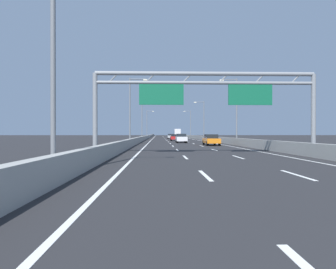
% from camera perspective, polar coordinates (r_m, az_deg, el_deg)
% --- Properties ---
extents(ground_plane, '(260.00, 260.00, 0.00)m').
position_cam_1_polar(ground_plane, '(99.59, 0.33, -0.65)').
color(ground_plane, '#262628').
extents(lane_dash_left_1, '(0.16, 3.00, 0.01)m').
position_cam_1_polar(lane_dash_left_1, '(12.26, 6.80, -7.41)').
color(lane_dash_left_1, white).
rests_on(lane_dash_left_1, ground_plane).
extents(lane_dash_left_2, '(0.16, 3.00, 0.01)m').
position_cam_1_polar(lane_dash_left_2, '(21.16, 3.16, -4.16)').
color(lane_dash_left_2, white).
rests_on(lane_dash_left_2, ground_plane).
extents(lane_dash_left_3, '(0.16, 3.00, 0.01)m').
position_cam_1_polar(lane_dash_left_3, '(30.11, 1.70, -2.83)').
color(lane_dash_left_3, white).
rests_on(lane_dash_left_3, ground_plane).
extents(lane_dash_left_4, '(0.16, 3.00, 0.01)m').
position_cam_1_polar(lane_dash_left_4, '(39.09, 0.90, -2.12)').
color(lane_dash_left_4, white).
rests_on(lane_dash_left_4, ground_plane).
extents(lane_dash_left_5, '(0.16, 3.00, 0.01)m').
position_cam_1_polar(lane_dash_left_5, '(48.08, 0.41, -1.66)').
color(lane_dash_left_5, white).
rests_on(lane_dash_left_5, ground_plane).
extents(lane_dash_left_6, '(0.16, 3.00, 0.01)m').
position_cam_1_polar(lane_dash_left_6, '(57.07, 0.07, -1.36)').
color(lane_dash_left_6, white).
rests_on(lane_dash_left_6, ground_plane).
extents(lane_dash_left_7, '(0.16, 3.00, 0.01)m').
position_cam_1_polar(lane_dash_left_7, '(66.06, -0.18, -1.13)').
color(lane_dash_left_7, white).
rests_on(lane_dash_left_7, ground_plane).
extents(lane_dash_left_8, '(0.16, 3.00, 0.01)m').
position_cam_1_polar(lane_dash_left_8, '(75.05, -0.37, -0.96)').
color(lane_dash_left_8, white).
rests_on(lane_dash_left_8, ground_plane).
extents(lane_dash_left_9, '(0.16, 3.00, 0.01)m').
position_cam_1_polar(lane_dash_left_9, '(84.05, -0.52, -0.83)').
color(lane_dash_left_9, white).
rests_on(lane_dash_left_9, ground_plane).
extents(lane_dash_left_10, '(0.16, 3.00, 0.01)m').
position_cam_1_polar(lane_dash_left_10, '(93.05, -0.64, -0.72)').
color(lane_dash_left_10, white).
rests_on(lane_dash_left_10, ground_plane).
extents(lane_dash_left_11, '(0.16, 3.00, 0.01)m').
position_cam_1_polar(lane_dash_left_11, '(102.04, -0.73, -0.63)').
color(lane_dash_left_11, white).
rests_on(lane_dash_left_11, ground_plane).
extents(lane_dash_left_12, '(0.16, 3.00, 0.01)m').
position_cam_1_polar(lane_dash_left_12, '(111.04, -0.82, -0.55)').
color(lane_dash_left_12, white).
rests_on(lane_dash_left_12, ground_plane).
extents(lane_dash_left_13, '(0.16, 3.00, 0.01)m').
position_cam_1_polar(lane_dash_left_13, '(120.04, -0.89, -0.49)').
color(lane_dash_left_13, white).
rests_on(lane_dash_left_13, ground_plane).
extents(lane_dash_left_14, '(0.16, 3.00, 0.01)m').
position_cam_1_polar(lane_dash_left_14, '(129.04, -0.95, -0.43)').
color(lane_dash_left_14, white).
rests_on(lane_dash_left_14, ground_plane).
extents(lane_dash_left_15, '(0.16, 3.00, 0.01)m').
position_cam_1_polar(lane_dash_left_15, '(138.04, -1.00, -0.39)').
color(lane_dash_left_15, white).
rests_on(lane_dash_left_15, ground_plane).
extents(lane_dash_left_16, '(0.16, 3.00, 0.01)m').
position_cam_1_polar(lane_dash_left_16, '(147.03, -1.05, -0.35)').
color(lane_dash_left_16, white).
rests_on(lane_dash_left_16, ground_plane).
extents(lane_dash_left_17, '(0.16, 3.00, 0.01)m').
position_cam_1_polar(lane_dash_left_17, '(156.03, -1.09, -0.31)').
color(lane_dash_left_17, white).
rests_on(lane_dash_left_17, ground_plane).
extents(lane_dash_right_1, '(0.16, 3.00, 0.01)m').
position_cam_1_polar(lane_dash_right_1, '(13.28, 22.47, -6.84)').
color(lane_dash_right_1, white).
rests_on(lane_dash_right_1, ground_plane).
extents(lane_dash_right_2, '(0.16, 3.00, 0.01)m').
position_cam_1_polar(lane_dash_right_2, '(21.76, 12.68, -4.05)').
color(lane_dash_right_2, white).
rests_on(lane_dash_right_2, ground_plane).
extents(lane_dash_right_3, '(0.16, 3.00, 0.01)m').
position_cam_1_polar(lane_dash_right_3, '(30.54, 8.46, -2.79)').
color(lane_dash_right_3, white).
rests_on(lane_dash_right_3, ground_plane).
extents(lane_dash_right_4, '(0.16, 3.00, 0.01)m').
position_cam_1_polar(lane_dash_right_4, '(39.42, 6.14, -2.10)').
color(lane_dash_right_4, white).
rests_on(lane_dash_right_4, ground_plane).
extents(lane_dash_right_5, '(0.16, 3.00, 0.01)m').
position_cam_1_polar(lane_dash_right_5, '(48.35, 4.67, -1.65)').
color(lane_dash_right_5, white).
rests_on(lane_dash_right_5, ground_plane).
extents(lane_dash_right_6, '(0.16, 3.00, 0.01)m').
position_cam_1_polar(lane_dash_right_6, '(57.29, 3.67, -1.35)').
color(lane_dash_right_6, white).
rests_on(lane_dash_right_6, ground_plane).
extents(lane_dash_right_7, '(0.16, 3.00, 0.01)m').
position_cam_1_polar(lane_dash_right_7, '(66.26, 2.93, -1.13)').
color(lane_dash_right_7, white).
rests_on(lane_dash_right_7, ground_plane).
extents(lane_dash_right_8, '(0.16, 3.00, 0.01)m').
position_cam_1_polar(lane_dash_right_8, '(75.23, 2.37, -0.96)').
color(lane_dash_right_8, white).
rests_on(lane_dash_right_8, ground_plane).
extents(lane_dash_right_9, '(0.16, 3.00, 0.01)m').
position_cam_1_polar(lane_dash_right_9, '(84.20, 1.93, -0.82)').
color(lane_dash_right_9, white).
rests_on(lane_dash_right_9, ground_plane).
extents(lane_dash_right_10, '(0.16, 3.00, 0.01)m').
position_cam_1_polar(lane_dash_right_10, '(93.19, 1.58, -0.72)').
color(lane_dash_right_10, white).
rests_on(lane_dash_right_10, ground_plane).
extents(lane_dash_right_11, '(0.16, 3.00, 0.01)m').
position_cam_1_polar(lane_dash_right_11, '(102.17, 1.28, -0.63)').
color(lane_dash_right_11, white).
rests_on(lane_dash_right_11, ground_plane).
extents(lane_dash_right_12, '(0.16, 3.00, 0.01)m').
position_cam_1_polar(lane_dash_right_12, '(111.16, 1.04, -0.55)').
color(lane_dash_right_12, white).
rests_on(lane_dash_right_12, ground_plane).
extents(lane_dash_right_13, '(0.16, 3.00, 0.01)m').
position_cam_1_polar(lane_dash_right_13, '(120.15, 0.83, -0.49)').
color(lane_dash_right_13, white).
rests_on(lane_dash_right_13, ground_plane).
extents(lane_dash_right_14, '(0.16, 3.00, 0.01)m').
position_cam_1_polar(lane_dash_right_14, '(129.14, 0.65, -0.43)').
color(lane_dash_right_14, white).
rests_on(lane_dash_right_14, ground_plane).
extents(lane_dash_right_15, '(0.16, 3.00, 0.01)m').
position_cam_1_polar(lane_dash_right_15, '(138.13, 0.49, -0.39)').
color(lane_dash_right_15, white).
rests_on(lane_dash_right_15, ground_plane).
extents(lane_dash_right_16, '(0.16, 3.00, 0.01)m').
position_cam_1_polar(lane_dash_right_16, '(147.12, 0.36, -0.34)').
color(lane_dash_right_16, white).
rests_on(lane_dash_right_16, ground_plane).
extents(lane_dash_right_17, '(0.16, 3.00, 0.01)m').
position_cam_1_polar(lane_dash_right_17, '(156.12, 0.24, -0.31)').
color(lane_dash_right_17, white).
rests_on(lane_dash_right_17, ground_plane).
extents(edge_line_left, '(0.16, 176.00, 0.01)m').
position_cam_1_polar(edge_line_left, '(87.55, -2.82, -0.78)').
color(edge_line_left, white).
rests_on(edge_line_left, ground_plane).
extents(edge_line_right, '(0.16, 176.00, 0.01)m').
position_cam_1_polar(edge_line_right, '(87.98, 4.03, -0.78)').
color(edge_line_right, white).
rests_on(edge_line_right, ground_plane).
extents(barrier_left, '(0.45, 220.00, 0.95)m').
position_cam_1_polar(barrier_left, '(109.57, -3.47, -0.32)').
color(barrier_left, '#9E9E99').
rests_on(barrier_left, ground_plane).
extents(barrier_right, '(0.45, 220.00, 0.95)m').
position_cam_1_polar(barrier_right, '(110.02, 3.73, -0.32)').
color(barrier_right, '#9E9E99').
rests_on(barrier_right, ground_plane).
extents(sign_gantry, '(17.21, 0.36, 6.36)m').
position_cam_1_polar(sign_gantry, '(24.35, 6.87, 7.83)').
color(sign_gantry, gray).
rests_on(sign_gantry, ground_plane).
extents(streetlamp_left_near, '(2.58, 0.28, 9.50)m').
position_cam_1_polar(streetlamp_left_near, '(13.38, -19.26, 16.54)').
color(streetlamp_left_near, slate).
rests_on(streetlamp_left_near, ground_plane).
extents(streetlamp_left_mid, '(2.58, 0.28, 9.50)m').
position_cam_1_polar(streetlamp_left_mid, '(45.12, -6.68, 5.06)').
color(streetlamp_left_mid, slate).
rests_on(streetlamp_left_mid, ground_plane).
extents(streetlamp_right_mid, '(2.58, 0.28, 9.50)m').
position_cam_1_polar(streetlamp_right_mid, '(46.30, 12.14, 4.93)').
color(streetlamp_right_mid, slate).
rests_on(streetlamp_right_mid, ground_plane).
extents(streetlamp_left_far, '(2.58, 0.28, 9.50)m').
position_cam_1_polar(streetlamp_left_far, '(77.53, -4.61, 3.06)').
color(streetlamp_left_far, slate).
rests_on(streetlamp_left_far, ground_plane).
extents(streetlamp_right_far, '(2.58, 0.28, 9.50)m').
position_cam_1_polar(streetlamp_right_far, '(78.22, 6.40, 3.04)').
color(streetlamp_right_far, slate).
rests_on(streetlamp_right_far, ground_plane).
extents(streetlamp_left_distant, '(2.58, 0.28, 9.50)m').
position_cam_1_polar(streetlamp_left_distant, '(110.02, -3.76, 2.25)').
color(streetlamp_left_distant, slate).
rests_on(streetlamp_left_distant, ground_plane).
extents(streetlamp_right_distant, '(2.58, 0.28, 9.50)m').
position_cam_1_polar(streetlamp_right_distant, '(110.51, 4.00, 2.24)').
color(streetlamp_right_distant, slate).
rests_on(streetlamp_right_distant, ground_plane).
extents(silver_car, '(1.87, 4.16, 1.38)m').
position_cam_1_polar(silver_car, '(86.16, 0.54, -0.32)').
color(silver_car, '#A8ADB2').
rests_on(silver_car, ground_plane).
extents(orange_car, '(1.74, 4.54, 1.46)m').
position_cam_1_polar(orange_car, '(41.77, 7.89, -0.94)').
color(orange_car, orange).
rests_on(orange_car, ground_plane).
extents(red_car, '(1.78, 4.30, 1.37)m').
position_cam_1_polar(red_car, '(65.39, 1.25, -0.53)').
color(red_car, red).
rests_on(red_car, ground_plane).
extents(white_car, '(1.74, 4.41, 1.51)m').
position_cam_1_polar(white_car, '(52.40, 2.43, -0.67)').
color(white_car, silver).
rests_on(white_car, ground_plane).
extents(box_truck, '(2.33, 8.54, 3.19)m').
position_cam_1_polar(box_truck, '(123.01, 1.67, 0.33)').
color(box_truck, '#194799').
rests_on(box_truck, ground_plane).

